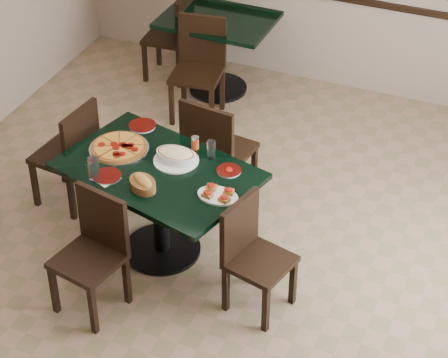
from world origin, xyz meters
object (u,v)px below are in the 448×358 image
at_px(main_table, 159,189).
at_px(pepperoni_pizza, 119,147).
at_px(back_table, 218,40).
at_px(chair_right, 251,251).
at_px(chair_far, 215,148).
at_px(chair_left, 72,151).
at_px(back_chair_near, 199,62).
at_px(lasagna_casserole, 176,156).
at_px(bread_basket, 143,183).
at_px(chair_near, 95,246).
at_px(back_chair_left, 175,32).
at_px(bruschetta_platter, 218,194).

xyz_separation_m(main_table, pepperoni_pizza, (-0.36, 0.11, 0.20)).
xyz_separation_m(back_table, chair_right, (1.34, -2.57, -0.06)).
xyz_separation_m(chair_far, chair_left, (-1.02, -0.40, -0.04)).
height_order(chair_right, chair_left, chair_left).
distance_m(chair_left, back_chair_near, 1.66).
xyz_separation_m(main_table, lasagna_casserole, (0.08, 0.13, 0.23)).
relative_size(back_chair_near, pepperoni_pizza, 2.14).
bearing_deg(lasagna_casserole, chair_left, 173.58).
xyz_separation_m(main_table, bread_basket, (0.01, -0.24, 0.22)).
distance_m(chair_right, lasagna_casserole, 0.87).
bearing_deg(chair_left, bread_basket, 66.33).
bearing_deg(bread_basket, main_table, 124.66).
distance_m(chair_far, chair_near, 1.33).
relative_size(main_table, chair_right, 1.82).
height_order(main_table, lasagna_casserole, lasagna_casserole).
xyz_separation_m(chair_far, lasagna_casserole, (-0.06, -0.54, 0.25)).
height_order(chair_left, lasagna_casserole, chair_left).
bearing_deg(chair_right, back_chair_left, 48.35).
relative_size(back_chair_near, back_chair_left, 1.05).
relative_size(chair_near, bruschetta_platter, 2.96).
bearing_deg(back_chair_left, bread_basket, 16.73).
height_order(chair_right, pepperoni_pizza, chair_right).
relative_size(pepperoni_pizza, lasagna_casserole, 1.34).
height_order(lasagna_casserole, bruschetta_platter, lasagna_casserole).
distance_m(chair_right, bruschetta_platter, 0.44).
relative_size(back_table, chair_near, 1.18).
xyz_separation_m(back_chair_near, back_chair_left, (-0.48, 0.50, -0.03)).
bearing_deg(chair_far, back_chair_near, -53.87).
height_order(chair_near, pepperoni_pizza, chair_near).
bearing_deg(lasagna_casserole, back_chair_left, 117.36).
xyz_separation_m(main_table, back_chair_near, (-0.53, 1.89, -0.05)).
bearing_deg(back_chair_near, chair_left, -110.14).
height_order(back_table, chair_near, chair_near).
xyz_separation_m(chair_far, chair_right, (0.65, -0.91, -0.08)).
distance_m(main_table, lasagna_casserole, 0.27).
bearing_deg(back_chair_near, pepperoni_pizza, -92.63).
bearing_deg(back_chair_near, chair_right, -66.21).
xyz_separation_m(back_table, lasagna_casserole, (0.62, -2.20, 0.27)).
bearing_deg(back_chair_left, lasagna_casserole, 21.30).
bearing_deg(chair_far, chair_left, 28.75).
relative_size(back_chair_near, bruschetta_platter, 3.12).
height_order(chair_near, back_chair_left, back_chair_left).
height_order(chair_left, back_chair_near, back_chair_near).
height_order(chair_far, chair_near, chair_far).
bearing_deg(back_chair_near, back_chair_left, 125.28).
height_order(chair_far, lasagna_casserole, chair_far).
relative_size(chair_near, pepperoni_pizza, 2.03).
bearing_deg(bread_basket, back_table, 134.80).
bearing_deg(lasagna_casserole, bruschetta_platter, -29.79).
bearing_deg(chair_far, back_chair_left, -49.04).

